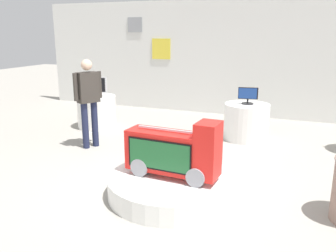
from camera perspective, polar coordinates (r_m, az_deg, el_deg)
ground_plane at (r=5.12m, az=0.32°, el=-9.57°), size 30.00×30.00×0.00m
back_wall_display at (r=9.28m, az=11.41°, el=10.60°), size 11.31×0.13×2.92m
main_display_pedestal at (r=4.79m, az=0.70°, el=-9.59°), size 1.71×1.71×0.27m
novelty_firetruck_tv at (r=4.60m, az=0.97°, el=-4.44°), size 1.25×0.48×0.79m
display_pedestal_left_rear at (r=7.32m, az=12.52°, el=0.70°), size 0.90×0.90×0.73m
tv_on_left_rear at (r=7.21m, az=12.75°, el=4.81°), size 0.39×0.23×0.33m
display_pedestal_right_rear at (r=8.20m, az=-11.40°, el=2.27°), size 0.87×0.87×0.73m
tv_on_right_rear at (r=8.09m, az=-11.64°, el=6.42°), size 0.51×0.17×0.43m
shopper_browsing_near_truck at (r=6.68m, az=-12.72°, el=4.62°), size 0.36×0.50×1.65m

